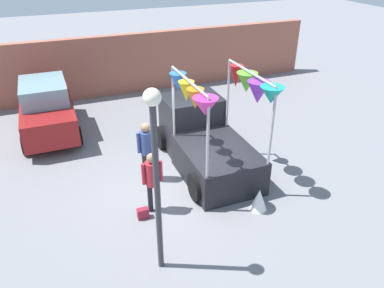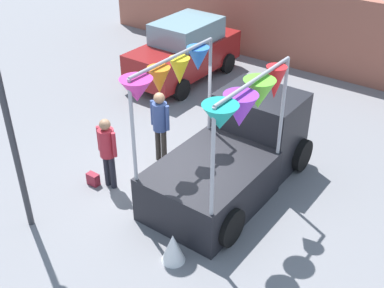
{
  "view_description": "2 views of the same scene",
  "coord_description": "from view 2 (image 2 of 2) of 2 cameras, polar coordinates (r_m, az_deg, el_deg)",
  "views": [
    {
      "loc": [
        -3.16,
        -8.47,
        6.14
      ],
      "look_at": [
        0.07,
        -0.35,
        1.35
      ],
      "focal_mm": 35.0,
      "sensor_mm": 36.0,
      "label": 1
    },
    {
      "loc": [
        5.3,
        -6.85,
        6.43
      ],
      "look_at": [
        0.33,
        -0.1,
        1.22
      ],
      "focal_mm": 45.0,
      "sensor_mm": 36.0,
      "label": 2
    }
  ],
  "objects": [
    {
      "name": "brick_boundary_wall",
      "position": [
        16.24,
        15.79,
        12.29
      ],
      "size": [
        18.0,
        0.36,
        2.6
      ],
      "primitive_type": "cube",
      "color": "#9E5947",
      "rests_on": "ground"
    },
    {
      "name": "parked_car",
      "position": [
        15.42,
        -0.86,
        11.04
      ],
      "size": [
        1.88,
        4.0,
        1.88
      ],
      "color": "maroon",
      "rests_on": "ground"
    },
    {
      "name": "person_customer",
      "position": [
        10.31,
        -10.02,
        -0.35
      ],
      "size": [
        0.53,
        0.34,
        1.68
      ],
      "color": "black",
      "rests_on": "ground"
    },
    {
      "name": "handbag",
      "position": [
        10.91,
        -11.63,
        -4.1
      ],
      "size": [
        0.28,
        0.16,
        0.28
      ],
      "primitive_type": "cube",
      "color": "maroon",
      "rests_on": "ground"
    },
    {
      "name": "vendor_truck",
      "position": [
        10.33,
        5.23,
        -0.37
      ],
      "size": [
        2.51,
        4.15,
        3.12
      ],
      "color": "black",
      "rests_on": "ground"
    },
    {
      "name": "folded_kite_bundle_white",
      "position": [
        8.82,
        -2.26,
        -12.19
      ],
      "size": [
        0.51,
        0.51,
        0.6
      ],
      "primitive_type": "cone",
      "rotation": [
        0.0,
        0.0,
        2.95
      ],
      "color": "white",
      "rests_on": "ground"
    },
    {
      "name": "person_vendor",
      "position": [
        11.01,
        -3.8,
        2.79
      ],
      "size": [
        0.53,
        0.34,
        1.79
      ],
      "color": "#2D2823",
      "rests_on": "ground"
    },
    {
      "name": "ground_plane",
      "position": [
        10.79,
        -1.09,
        -4.72
      ],
      "size": [
        60.0,
        60.0,
        0.0
      ],
      "primitive_type": "plane",
      "color": "slate"
    },
    {
      "name": "street_lamp",
      "position": [
        8.87,
        -21.3,
        4.06
      ],
      "size": [
        0.32,
        0.32,
        4.01
      ],
      "color": "#333338",
      "rests_on": "ground"
    }
  ]
}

